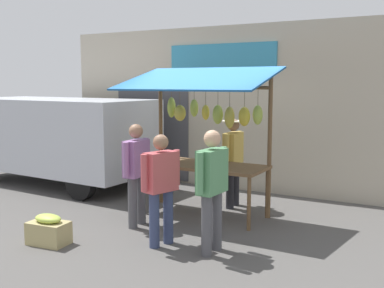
# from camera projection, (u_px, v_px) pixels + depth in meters

# --- Properties ---
(ground_plane) EXTENTS (40.00, 40.00, 0.00)m
(ground_plane) POSITION_uv_depth(u_px,v_px,m) (201.00, 215.00, 7.99)
(ground_plane) COLOR #514F4C
(street_backdrop) EXTENTS (9.00, 0.30, 3.40)m
(street_backdrop) POSITION_uv_depth(u_px,v_px,m) (249.00, 109.00, 9.69)
(street_backdrop) COLOR #B2A893
(street_backdrop) RESTS_ON ground
(market_stall) EXTENTS (2.50, 1.46, 2.50)m
(market_stall) POSITION_uv_depth(u_px,v_px,m) (203.00, 124.00, 7.85)
(market_stall) COLOR brown
(market_stall) RESTS_ON ground
(vendor_with_sunhat) EXTENTS (0.41, 0.69, 1.60)m
(vendor_with_sunhat) POSITION_uv_depth(u_px,v_px,m) (233.00, 156.00, 8.40)
(vendor_with_sunhat) COLOR #232328
(vendor_with_sunhat) RESTS_ON ground
(shopper_with_shopping_bag) EXTENTS (0.26, 0.69, 1.60)m
(shopper_with_shopping_bag) POSITION_uv_depth(u_px,v_px,m) (136.00, 168.00, 7.27)
(shopper_with_shopping_bag) COLOR #4C4C51
(shopper_with_shopping_bag) RESTS_ON ground
(shopper_in_grey_tee) EXTENTS (0.34, 0.65, 1.54)m
(shopper_in_grey_tee) POSITION_uv_depth(u_px,v_px,m) (161.00, 183.00, 6.39)
(shopper_in_grey_tee) COLOR navy
(shopper_in_grey_tee) RESTS_ON ground
(shopper_in_striped_shirt) EXTENTS (0.24, 0.70, 1.63)m
(shopper_in_striped_shirt) POSITION_uv_depth(u_px,v_px,m) (212.00, 183.00, 6.09)
(shopper_in_striped_shirt) COLOR #4C4C51
(shopper_in_striped_shirt) RESTS_ON ground
(parked_van) EXTENTS (4.48, 2.04, 1.88)m
(parked_van) POSITION_uv_depth(u_px,v_px,m) (53.00, 133.00, 10.43)
(parked_van) COLOR silver
(parked_van) RESTS_ON ground
(produce_crate_near) EXTENTS (0.59, 0.40, 0.43)m
(produce_crate_near) POSITION_uv_depth(u_px,v_px,m) (49.00, 230.00, 6.52)
(produce_crate_near) COLOR tan
(produce_crate_near) RESTS_ON ground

